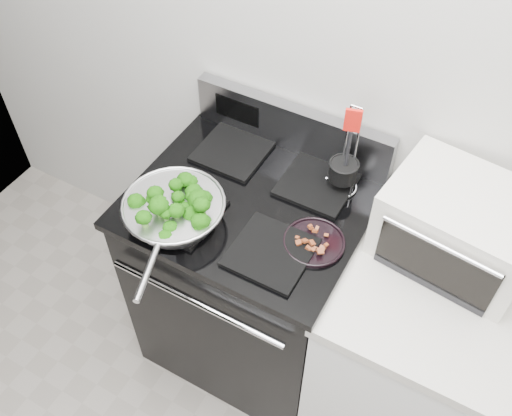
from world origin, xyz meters
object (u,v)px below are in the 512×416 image
Objects in this scene: skillet at (174,210)px; toaster_oven at (459,225)px; gas_range at (252,276)px; bacon_plate at (314,240)px; utensil_holder at (343,175)px.

skillet is 1.07× the size of toaster_oven.
toaster_oven reaches higher than skillet.
gas_range is 0.56m from bacon_plate.
bacon_plate is (0.44, 0.14, -0.04)m from skillet.
gas_range is at bearing -161.45° from toaster_oven.
bacon_plate is (0.27, -0.07, 0.48)m from gas_range.
utensil_holder is (0.41, 0.40, 0.01)m from skillet.
toaster_oven is (0.38, 0.20, 0.08)m from bacon_plate.
gas_range is 3.20× the size of utensil_holder.
toaster_oven is at bearing 4.30° from skillet.
toaster_oven is (0.65, 0.13, 0.56)m from gas_range.
bacon_plate is at bearing -0.93° from skillet.
utensil_holder reaches higher than bacon_plate.
bacon_plate is 0.41× the size of toaster_oven.
skillet is 1.47× the size of utensil_holder.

